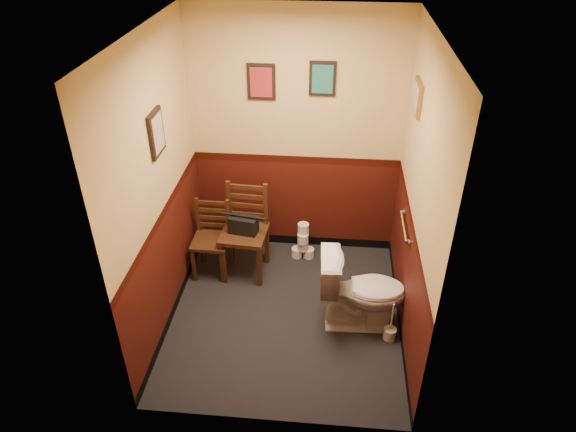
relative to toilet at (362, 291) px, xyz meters
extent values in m
cube|color=black|center=(-0.72, 0.05, -0.40)|extent=(2.20, 2.40, 0.00)
cube|color=silver|center=(-0.72, 0.05, 2.30)|extent=(2.20, 2.40, 0.00)
cube|color=#3C110B|center=(-0.72, 1.25, 0.95)|extent=(2.20, 0.00, 2.70)
cube|color=#3C110B|center=(-0.72, -1.15, 0.95)|extent=(2.20, 0.00, 2.70)
cube|color=#3C110B|center=(-1.82, 0.05, 0.95)|extent=(0.00, 2.40, 2.70)
cube|color=#3C110B|center=(0.38, 0.05, 0.95)|extent=(0.00, 2.40, 2.70)
cylinder|color=silver|center=(0.35, 0.30, 0.55)|extent=(0.03, 0.50, 0.03)
cylinder|color=silver|center=(0.37, 0.05, 0.55)|extent=(0.02, 0.06, 0.06)
cylinder|color=silver|center=(0.37, 0.55, 0.55)|extent=(0.02, 0.06, 0.06)
cube|color=black|center=(-1.07, 1.23, 1.55)|extent=(0.28, 0.03, 0.36)
cube|color=maroon|center=(-1.07, 1.21, 1.55)|extent=(0.22, 0.01, 0.30)
cube|color=black|center=(-0.47, 1.23, 1.60)|extent=(0.26, 0.03, 0.34)
cube|color=#216A5D|center=(-0.47, 1.21, 1.60)|extent=(0.20, 0.01, 0.28)
cube|color=black|center=(-1.80, 0.15, 1.45)|extent=(0.03, 0.30, 0.38)
cube|color=#A18B7F|center=(-1.79, 0.15, 1.45)|extent=(0.01, 0.24, 0.31)
cube|color=olive|center=(0.36, 0.65, 1.65)|extent=(0.03, 0.34, 0.28)
cube|color=#A18B7F|center=(0.35, 0.65, 1.65)|extent=(0.01, 0.28, 0.22)
imported|color=white|center=(0.00, 0.00, 0.00)|extent=(0.83, 0.49, 0.80)
cylinder|color=silver|center=(0.28, -0.18, -0.34)|extent=(0.12, 0.12, 0.12)
cylinder|color=silver|center=(0.28, -0.18, -0.14)|extent=(0.02, 0.02, 0.34)
cube|color=#3F2413|center=(-1.57, 0.65, 0.01)|extent=(0.39, 0.39, 0.04)
cube|color=#3F2413|center=(-1.74, 0.48, -0.19)|extent=(0.04, 0.04, 0.41)
cube|color=#3F2413|center=(-1.73, 0.81, -0.19)|extent=(0.04, 0.04, 0.41)
cube|color=#3F2413|center=(-1.41, 0.48, -0.19)|extent=(0.04, 0.04, 0.41)
cube|color=#3F2413|center=(-1.40, 0.81, -0.19)|extent=(0.04, 0.04, 0.41)
cube|color=#3F2413|center=(-1.73, 0.82, 0.22)|extent=(0.04, 0.03, 0.41)
cube|color=#3F2413|center=(-1.40, 0.81, 0.22)|extent=(0.04, 0.03, 0.41)
cube|color=#3F2413|center=(-1.57, 0.82, 0.11)|extent=(0.31, 0.03, 0.04)
cube|color=#3F2413|center=(-1.57, 0.82, 0.20)|extent=(0.31, 0.03, 0.04)
cube|color=#3F2413|center=(-1.57, 0.82, 0.29)|extent=(0.31, 0.03, 0.04)
cube|color=#3F2413|center=(-1.57, 0.82, 0.38)|extent=(0.31, 0.03, 0.04)
cube|color=#3F2413|center=(-1.22, 0.68, 0.10)|extent=(0.50, 0.50, 0.04)
cube|color=#3F2413|center=(-1.43, 0.50, -0.15)|extent=(0.05, 0.05, 0.50)
cube|color=#3F2413|center=(-1.40, 0.89, -0.15)|extent=(0.05, 0.05, 0.50)
cube|color=#3F2413|center=(-1.04, 0.47, -0.15)|extent=(0.05, 0.05, 0.50)
cube|color=#3F2413|center=(-1.01, 0.87, -0.15)|extent=(0.05, 0.05, 0.50)
cube|color=#3F2413|center=(-1.40, 0.90, 0.35)|extent=(0.05, 0.04, 0.50)
cube|color=#3F2413|center=(-1.01, 0.87, 0.35)|extent=(0.05, 0.04, 0.50)
cube|color=#3F2413|center=(-1.20, 0.89, 0.21)|extent=(0.38, 0.06, 0.05)
cube|color=#3F2413|center=(-1.20, 0.89, 0.32)|extent=(0.38, 0.06, 0.05)
cube|color=#3F2413|center=(-1.20, 0.89, 0.44)|extent=(0.38, 0.06, 0.05)
cube|color=#3F2413|center=(-1.20, 0.89, 0.55)|extent=(0.38, 0.06, 0.05)
cube|color=black|center=(-1.22, 0.68, 0.22)|extent=(0.31, 0.19, 0.18)
cylinder|color=black|center=(-1.22, 0.68, 0.32)|extent=(0.26, 0.07, 0.03)
cylinder|color=silver|center=(-0.68, 1.00, -0.34)|extent=(0.12, 0.12, 0.11)
cylinder|color=silver|center=(-0.55, 1.00, -0.34)|extent=(0.12, 0.12, 0.11)
cylinder|color=silver|center=(-0.62, 0.99, -0.23)|extent=(0.12, 0.12, 0.11)
cylinder|color=silver|center=(-0.62, 0.97, -0.12)|extent=(0.12, 0.12, 0.11)
cylinder|color=silver|center=(-0.62, 1.00, -0.01)|extent=(0.12, 0.12, 0.11)
camera|label=1|loc=(-0.35, -3.67, 3.18)|focal=32.00mm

